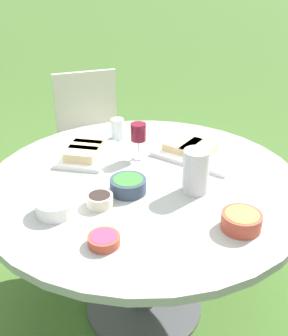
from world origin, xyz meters
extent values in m
plane|color=#446B2B|center=(0.00, 0.00, 0.00)|extent=(40.00, 40.00, 0.00)
cylinder|color=#4C4C51|center=(0.00, 0.00, 0.01)|extent=(0.59, 0.59, 0.02)
cylinder|color=#4C4C51|center=(0.00, 0.00, 0.37)|extent=(0.11, 0.11, 0.70)
cylinder|color=#9EA399|center=(0.00, 0.00, 0.74)|extent=(1.39, 1.39, 0.03)
cube|color=beige|center=(-0.79, -0.79, 0.45)|extent=(0.61, 0.61, 0.04)
cube|color=beige|center=(-0.93, -0.93, 0.68)|extent=(0.33, 0.33, 0.42)
cylinder|color=beige|center=(-0.52, -0.80, 0.22)|extent=(0.03, 0.03, 0.43)
cylinder|color=beige|center=(-0.80, -0.52, 0.22)|extent=(0.03, 0.03, 0.43)
cylinder|color=beige|center=(-0.79, -1.06, 0.22)|extent=(0.03, 0.03, 0.43)
cylinder|color=beige|center=(-1.06, -0.78, 0.22)|extent=(0.03, 0.03, 0.43)
cylinder|color=silver|center=(-0.02, 0.23, 0.85)|extent=(0.11, 0.11, 0.19)
cone|color=silver|center=(0.03, 0.23, 0.92)|extent=(0.03, 0.03, 0.02)
cylinder|color=silver|center=(-0.18, -0.12, 0.76)|extent=(0.06, 0.06, 0.01)
cylinder|color=silver|center=(-0.18, -0.12, 0.80)|extent=(0.01, 0.01, 0.09)
cylinder|color=maroon|center=(-0.18, -0.12, 0.89)|extent=(0.07, 0.07, 0.08)
cube|color=white|center=(-0.08, -0.35, 0.76)|extent=(0.36, 0.30, 0.02)
cube|color=#E0C184|center=(-0.02, -0.34, 0.79)|extent=(0.14, 0.17, 0.04)
cube|color=#E0C184|center=(-0.08, -0.35, 0.79)|extent=(0.14, 0.17, 0.04)
cube|color=#E0C184|center=(-0.15, -0.37, 0.79)|extent=(0.14, 0.17, 0.04)
cube|color=white|center=(-0.33, 0.13, 0.76)|extent=(0.30, 0.43, 0.02)
cube|color=#E0C184|center=(-0.34, 0.04, 0.79)|extent=(0.18, 0.16, 0.04)
cube|color=#E0C184|center=(-0.33, 0.13, 0.79)|extent=(0.18, 0.16, 0.04)
cylinder|color=#B74733|center=(0.16, 0.47, 0.78)|extent=(0.15, 0.15, 0.06)
cylinder|color=#E0C147|center=(0.16, 0.47, 0.80)|extent=(0.12, 0.12, 0.03)
cylinder|color=#334256|center=(0.12, -0.01, 0.78)|extent=(0.15, 0.15, 0.06)
cylinder|color=#387533|center=(0.12, -0.01, 0.80)|extent=(0.12, 0.12, 0.03)
cylinder|color=beige|center=(0.25, -0.07, 0.78)|extent=(0.10, 0.10, 0.05)
cylinder|color=#2D231E|center=(0.25, -0.07, 0.79)|extent=(0.09, 0.09, 0.02)
cylinder|color=#B74733|center=(0.46, 0.08, 0.77)|extent=(0.11, 0.11, 0.04)
cylinder|color=#D6385B|center=(0.46, 0.08, 0.78)|extent=(0.09, 0.09, 0.02)
cylinder|color=white|center=(0.38, -0.19, 0.78)|extent=(0.15, 0.15, 0.06)
cylinder|color=silver|center=(0.38, -0.19, 0.80)|extent=(0.12, 0.12, 0.03)
cylinder|color=silver|center=(-0.33, -0.32, 0.81)|extent=(0.07, 0.07, 0.11)
camera|label=1|loc=(1.42, 0.71, 1.67)|focal=45.00mm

